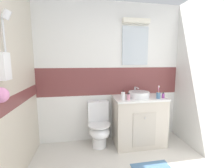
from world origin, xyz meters
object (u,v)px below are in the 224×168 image
(soap_dispenser, at_px, (123,96))
(perfume_flask_small, at_px, (163,95))
(sink_basin, at_px, (139,94))
(toothbrush_cup, at_px, (158,95))
(lotion_bottle_short, at_px, (128,97))
(toilet, at_px, (99,126))

(soap_dispenser, distance_m, perfume_flask_small, 0.70)
(sink_basin, bearing_deg, perfume_flask_small, -21.35)
(sink_basin, relative_size, toothbrush_cup, 1.85)
(lotion_bottle_short, bearing_deg, perfume_flask_small, 0.29)
(toilet, bearing_deg, lotion_bottle_short, -23.22)
(toilet, bearing_deg, soap_dispenser, -27.36)
(toothbrush_cup, relative_size, perfume_flask_small, 2.19)
(sink_basin, distance_m, perfume_flask_small, 0.40)
(sink_basin, relative_size, soap_dispenser, 2.40)
(perfume_flask_small, distance_m, lotion_bottle_short, 0.61)
(toothbrush_cup, height_order, lotion_bottle_short, toothbrush_cup)
(soap_dispenser, bearing_deg, toilet, 152.64)
(toothbrush_cup, bearing_deg, lotion_bottle_short, 179.57)
(toilet, bearing_deg, sink_basin, -3.92)
(toothbrush_cup, height_order, perfume_flask_small, toothbrush_cup)
(toilet, relative_size, toothbrush_cup, 3.58)
(toothbrush_cup, distance_m, lotion_bottle_short, 0.52)
(soap_dispenser, relative_size, perfume_flask_small, 1.69)
(toothbrush_cup, distance_m, perfume_flask_small, 0.09)
(toothbrush_cup, distance_m, soap_dispenser, 0.61)
(lotion_bottle_short, bearing_deg, sink_basin, 33.11)
(sink_basin, relative_size, lotion_bottle_short, 3.59)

